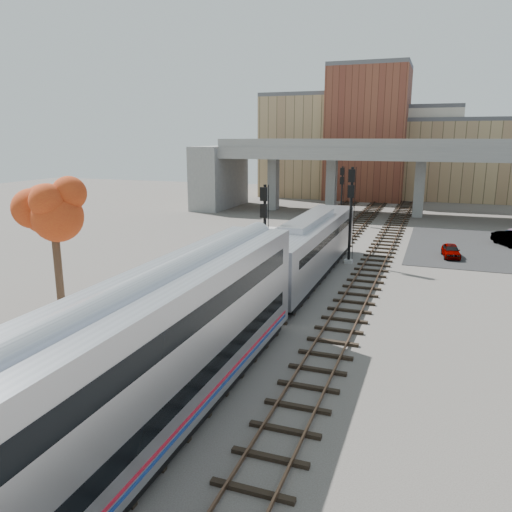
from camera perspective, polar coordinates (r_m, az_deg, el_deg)
The scene contains 16 objects.
ground at distance 24.12m, azimuth -4.27°, elevation -10.25°, with size 160.00×160.00×0.00m, color #47423D.
platform at distance 27.65m, azimuth -18.23°, elevation -7.37°, with size 4.50×60.00×0.35m, color #9E9E99.
yellow_strip at distance 26.50m, azimuth -14.99°, elevation -7.64°, with size 0.70×60.00×0.01m, color yellow.
tracks at distance 34.96m, azimuth 5.57°, elevation -2.58°, with size 10.70×95.00×0.25m.
overpass at distance 65.35m, azimuth 16.47°, elevation 9.47°, with size 54.00×12.00×9.50m.
buildings_far at distance 87.04m, azimuth 15.12°, elevation 11.77°, with size 43.00×21.00×20.60m.
parking_lot at distance 49.28m, azimuth 25.20°, elevation 0.82°, with size 14.00×18.00×0.04m, color black.
locomotive at distance 35.03m, azimuth 6.03°, elevation 1.16°, with size 3.02×19.05×4.10m.
coach at distance 15.09m, azimuth -16.13°, elevation -14.21°, with size 3.03×25.00×5.00m.
signal_mast_near at distance 32.21m, azimuth 0.96°, elevation 2.01°, with size 0.60×0.64×6.77m.
signal_mast_mid at distance 39.22m, azimuth 10.74°, elevation 4.56°, with size 0.60×0.64×7.49m.
signal_mast_far at distance 58.05m, azimuth 9.75°, elevation 6.73°, with size 0.60×0.64×6.50m.
tree at distance 29.62m, azimuth -22.25°, elevation 5.25°, with size 3.60×3.60×8.05m.
car_a at distance 44.03m, azimuth 21.38°, elevation 0.57°, with size 1.31×3.24×1.11m, color #99999E.
car_b at distance 50.88m, azimuth 26.98°, elevation 1.75°, with size 1.34×3.85×1.27m, color #99999E.
car_c at distance 53.07m, azimuth 27.17°, elevation 2.09°, with size 1.62×3.98×1.15m, color #99999E.
Camera 1 is at (9.21, -20.09, 9.65)m, focal length 35.00 mm.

